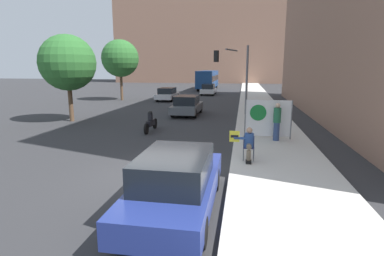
{
  "coord_description": "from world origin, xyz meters",
  "views": [
    {
      "loc": [
        2.67,
        -9.06,
        3.51
      ],
      "look_at": [
        0.5,
        3.61,
        0.92
      ],
      "focal_mm": 28.0,
      "sensor_mm": 36.0,
      "label": 1
    }
  ],
  "objects_px": {
    "protest_banner": "(268,118)",
    "car_on_road_nearest": "(187,105)",
    "parked_car_curbside": "(176,183)",
    "motorcycle_on_road": "(151,122)",
    "pedestrian_behind": "(266,116)",
    "jogger_on_sidewalk": "(277,122)",
    "street_tree_midblock": "(120,58)",
    "traffic_light_pole": "(234,68)",
    "car_on_road_midblock": "(167,94)",
    "street_tree_near_curb": "(68,63)",
    "seated_protester": "(248,143)",
    "city_bus_on_road": "(208,79)",
    "car_on_road_distant": "(209,89)"
  },
  "relations": [
    {
      "from": "jogger_on_sidewalk",
      "to": "car_on_road_distant",
      "type": "bearing_deg",
      "value": -107.09
    },
    {
      "from": "seated_protester",
      "to": "car_on_road_distant",
      "type": "relative_size",
      "value": 0.28
    },
    {
      "from": "seated_protester",
      "to": "car_on_road_midblock",
      "type": "relative_size",
      "value": 0.27
    },
    {
      "from": "seated_protester",
      "to": "street_tree_near_curb",
      "type": "distance_m",
      "value": 13.97
    },
    {
      "from": "seated_protester",
      "to": "car_on_road_midblock",
      "type": "xyz_separation_m",
      "value": [
        -8.4,
        20.97,
        -0.12
      ]
    },
    {
      "from": "jogger_on_sidewalk",
      "to": "car_on_road_nearest",
      "type": "bearing_deg",
      "value": -84.72
    },
    {
      "from": "traffic_light_pole",
      "to": "car_on_road_nearest",
      "type": "distance_m",
      "value": 4.41
    },
    {
      "from": "parked_car_curbside",
      "to": "car_on_road_nearest",
      "type": "bearing_deg",
      "value": 99.66
    },
    {
      "from": "pedestrian_behind",
      "to": "parked_car_curbside",
      "type": "height_order",
      "value": "pedestrian_behind"
    },
    {
      "from": "seated_protester",
      "to": "city_bus_on_road",
      "type": "bearing_deg",
      "value": 87.9
    },
    {
      "from": "seated_protester",
      "to": "street_tree_midblock",
      "type": "height_order",
      "value": "street_tree_midblock"
    },
    {
      "from": "car_on_road_nearest",
      "to": "car_on_road_distant",
      "type": "relative_size",
      "value": 1.01
    },
    {
      "from": "street_tree_midblock",
      "to": "street_tree_near_curb",
      "type": "bearing_deg",
      "value": -81.68
    },
    {
      "from": "car_on_road_distant",
      "to": "city_bus_on_road",
      "type": "relative_size",
      "value": 0.39
    },
    {
      "from": "city_bus_on_road",
      "to": "street_tree_near_curb",
      "type": "distance_m",
      "value": 31.32
    },
    {
      "from": "traffic_light_pole",
      "to": "parked_car_curbside",
      "type": "relative_size",
      "value": 1.05
    },
    {
      "from": "protest_banner",
      "to": "car_on_road_distant",
      "type": "bearing_deg",
      "value": 102.96
    },
    {
      "from": "seated_protester",
      "to": "car_on_road_midblock",
      "type": "bearing_deg",
      "value": 100.76
    },
    {
      "from": "traffic_light_pole",
      "to": "car_on_road_midblock",
      "type": "bearing_deg",
      "value": 128.57
    },
    {
      "from": "pedestrian_behind",
      "to": "motorcycle_on_road",
      "type": "distance_m",
      "value": 6.27
    },
    {
      "from": "traffic_light_pole",
      "to": "parked_car_curbside",
      "type": "distance_m",
      "value": 15.98
    },
    {
      "from": "city_bus_on_road",
      "to": "protest_banner",
      "type": "bearing_deg",
      "value": -78.56
    },
    {
      "from": "parked_car_curbside",
      "to": "motorcycle_on_road",
      "type": "bearing_deg",
      "value": 111.12
    },
    {
      "from": "traffic_light_pole",
      "to": "city_bus_on_road",
      "type": "bearing_deg",
      "value": 100.82
    },
    {
      "from": "protest_banner",
      "to": "traffic_light_pole",
      "type": "distance_m",
      "value": 8.48
    },
    {
      "from": "seated_protester",
      "to": "street_tree_midblock",
      "type": "xyz_separation_m",
      "value": [
        -13.42,
        20.38,
        3.68
      ]
    },
    {
      "from": "street_tree_near_curb",
      "to": "street_tree_midblock",
      "type": "xyz_separation_m",
      "value": [
        -1.91,
        13.06,
        0.68
      ]
    },
    {
      "from": "car_on_road_midblock",
      "to": "street_tree_near_curb",
      "type": "bearing_deg",
      "value": -102.83
    },
    {
      "from": "jogger_on_sidewalk",
      "to": "street_tree_midblock",
      "type": "distance_m",
      "value": 22.81
    },
    {
      "from": "jogger_on_sidewalk",
      "to": "parked_car_curbside",
      "type": "distance_m",
      "value": 8.05
    },
    {
      "from": "traffic_light_pole",
      "to": "car_on_road_midblock",
      "type": "height_order",
      "value": "traffic_light_pole"
    },
    {
      "from": "jogger_on_sidewalk",
      "to": "car_on_road_midblock",
      "type": "distance_m",
      "value": 20.15
    },
    {
      "from": "street_tree_midblock",
      "to": "seated_protester",
      "type": "bearing_deg",
      "value": -56.63
    },
    {
      "from": "parked_car_curbside",
      "to": "motorcycle_on_road",
      "type": "xyz_separation_m",
      "value": [
        -3.52,
        9.11,
        -0.24
      ]
    },
    {
      "from": "car_on_road_distant",
      "to": "street_tree_near_curb",
      "type": "relative_size",
      "value": 0.76
    },
    {
      "from": "pedestrian_behind",
      "to": "car_on_road_midblock",
      "type": "distance_m",
      "value": 18.74
    },
    {
      "from": "car_on_road_midblock",
      "to": "motorcycle_on_road",
      "type": "bearing_deg",
      "value": -79.0
    },
    {
      "from": "pedestrian_behind",
      "to": "protest_banner",
      "type": "relative_size",
      "value": 0.8
    },
    {
      "from": "jogger_on_sidewalk",
      "to": "motorcycle_on_road",
      "type": "height_order",
      "value": "jogger_on_sidewalk"
    },
    {
      "from": "car_on_road_nearest",
      "to": "motorcycle_on_road",
      "type": "distance_m",
      "value": 6.27
    },
    {
      "from": "motorcycle_on_road",
      "to": "street_tree_midblock",
      "type": "distance_m",
      "value": 17.82
    },
    {
      "from": "jogger_on_sidewalk",
      "to": "city_bus_on_road",
      "type": "bearing_deg",
      "value": -108.77
    },
    {
      "from": "jogger_on_sidewalk",
      "to": "car_on_road_distant",
      "type": "distance_m",
      "value": 26.01
    },
    {
      "from": "protest_banner",
      "to": "street_tree_midblock",
      "type": "bearing_deg",
      "value": 130.76
    },
    {
      "from": "protest_banner",
      "to": "car_on_road_nearest",
      "type": "height_order",
      "value": "protest_banner"
    },
    {
      "from": "traffic_light_pole",
      "to": "street_tree_near_curb",
      "type": "xyz_separation_m",
      "value": [
        -10.55,
        -4.32,
        0.34
      ]
    },
    {
      "from": "car_on_road_nearest",
      "to": "city_bus_on_road",
      "type": "height_order",
      "value": "city_bus_on_road"
    },
    {
      "from": "pedestrian_behind",
      "to": "motorcycle_on_road",
      "type": "relative_size",
      "value": 0.8
    },
    {
      "from": "seated_protester",
      "to": "pedestrian_behind",
      "type": "xyz_separation_m",
      "value": [
        0.94,
        4.74,
        0.25
      ]
    },
    {
      "from": "car_on_road_midblock",
      "to": "street_tree_midblock",
      "type": "distance_m",
      "value": 6.32
    }
  ]
}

